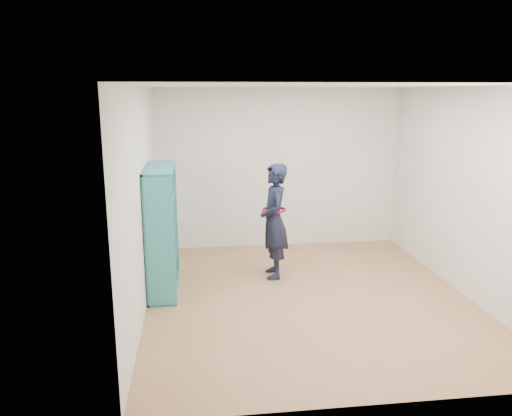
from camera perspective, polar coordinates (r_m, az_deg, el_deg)
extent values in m
plane|color=#996C45|center=(6.44, 5.94, -10.09)|extent=(4.50, 4.50, 0.00)
plane|color=white|center=(5.92, 6.55, 13.71)|extent=(4.50, 4.50, 0.00)
cube|color=silver|center=(5.92, -12.97, 0.78)|extent=(0.02, 4.50, 2.60)
cube|color=silver|center=(6.79, 22.90, 1.64)|extent=(0.02, 4.50, 2.60)
cube|color=silver|center=(8.22, 2.64, 4.51)|extent=(4.00, 0.02, 2.60)
cube|color=silver|center=(3.97, 13.71, -5.38)|extent=(4.00, 0.02, 2.60)
cube|color=teal|center=(5.97, -10.99, -3.92)|extent=(0.35, 0.03, 1.62)
cube|color=teal|center=(7.11, -10.40, -1.12)|extent=(0.35, 0.03, 1.62)
cube|color=teal|center=(6.79, -10.38, -8.88)|extent=(0.35, 1.21, 0.03)
cube|color=teal|center=(6.37, -10.97, 4.51)|extent=(0.35, 1.21, 0.03)
cube|color=teal|center=(6.55, -12.10, -2.43)|extent=(0.03, 1.21, 1.62)
cube|color=teal|center=(6.35, -10.77, -2.86)|extent=(0.33, 0.03, 1.57)
cube|color=teal|center=(6.72, -10.58, -1.95)|extent=(0.33, 0.03, 1.57)
cube|color=teal|center=(6.65, -10.53, -5.65)|extent=(0.33, 1.16, 0.03)
cube|color=teal|center=(6.54, -10.67, -2.39)|extent=(0.33, 1.16, 0.03)
cube|color=teal|center=(6.44, -10.82, 0.96)|extent=(0.33, 1.16, 0.03)
cube|color=beige|center=(6.40, -10.41, -9.63)|extent=(0.22, 0.14, 0.08)
cube|color=black|center=(6.18, -10.53, -5.69)|extent=(0.18, 0.16, 0.27)
cube|color=maroon|center=(6.07, -10.67, -2.36)|extent=(0.18, 0.16, 0.23)
cube|color=silver|center=(6.05, -10.86, 0.56)|extent=(0.22, 0.14, 0.06)
cube|color=navy|center=(6.68, -10.20, -7.84)|extent=(0.18, 0.16, 0.26)
cube|color=brown|center=(6.55, -10.34, -4.63)|extent=(0.18, 0.16, 0.26)
cube|color=#BFB28C|center=(6.52, -10.51, -2.06)|extent=(0.22, 0.14, 0.06)
cube|color=#26594C|center=(6.35, -10.63, 2.19)|extent=(0.18, 0.16, 0.28)
cube|color=beige|center=(7.04, -10.04, -6.81)|extent=(0.18, 0.16, 0.23)
cube|color=black|center=(6.99, -10.21, -4.21)|extent=(0.22, 0.14, 0.08)
cube|color=maroon|center=(6.82, -10.30, -0.63)|extent=(0.18, 0.16, 0.23)
cube|color=silver|center=(6.74, -10.44, 2.67)|extent=(0.18, 0.16, 0.24)
imported|color=black|center=(6.86, 2.09, -1.51)|extent=(0.39, 0.58, 1.60)
torus|color=#A90D36|center=(6.82, 2.10, -0.19)|extent=(0.33, 0.33, 0.04)
cube|color=silver|center=(6.89, 0.75, -0.54)|extent=(0.03, 0.09, 0.13)
cube|color=black|center=(6.89, 0.75, -0.54)|extent=(0.03, 0.09, 0.13)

